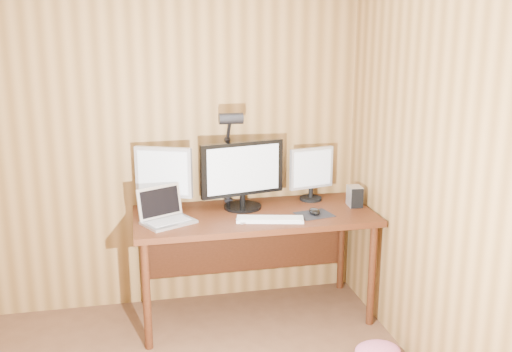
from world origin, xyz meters
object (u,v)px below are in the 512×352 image
object	(u,v)px
monitor_left	(164,177)
speaker	(357,196)
keyboard	(270,219)
hard_drive	(355,196)
monitor_right	(311,172)
mouse	(314,211)
monitor_center	(242,174)
laptop	(165,214)
phone	(242,221)
desk_lamp	(229,144)
desk	(252,227)

from	to	relation	value
monitor_left	speaker	bearing A→B (deg)	18.18
keyboard	hard_drive	distance (m)	0.68
monitor_right	hard_drive	distance (m)	0.35
mouse	speaker	xyz separation A→B (m)	(0.37, 0.18, 0.04)
monitor_center	keyboard	bearing A→B (deg)	-80.57
monitor_center	keyboard	xyz separation A→B (m)	(0.12, -0.30, -0.23)
monitor_left	mouse	bearing A→B (deg)	6.32
monitor_center	speaker	bearing A→B (deg)	-17.35
monitor_center	laptop	bearing A→B (deg)	-174.02
hard_drive	phone	world-z (taller)	hard_drive
speaker	monitor_center	bearing A→B (deg)	175.18
phone	monitor_center	bearing A→B (deg)	66.45
monitor_center	keyboard	distance (m)	0.40
keyboard	hard_drive	world-z (taller)	hard_drive
hard_drive	speaker	bearing A→B (deg)	55.68
monitor_left	laptop	world-z (taller)	monitor_left
monitor_center	speaker	distance (m)	0.83
monitor_center	hard_drive	distance (m)	0.80
keyboard	phone	distance (m)	0.18
speaker	desk_lamp	xyz separation A→B (m)	(-0.88, 0.16, 0.37)
monitor_left	desk_lamp	xyz separation A→B (m)	(0.46, 0.05, 0.20)
monitor_right	phone	distance (m)	0.72
hard_drive	mouse	bearing A→B (deg)	-153.93
monitor_left	phone	bearing A→B (deg)	-12.27
monitor_left	desk_lamp	world-z (taller)	desk_lamp
desk_lamp	monitor_center	bearing A→B (deg)	-55.45
desk	laptop	xyz separation A→B (m)	(-0.60, -0.13, 0.18)
speaker	laptop	bearing A→B (deg)	-175.23
monitor_right	keyboard	world-z (taller)	monitor_right
laptop	speaker	bearing A→B (deg)	-22.35
monitor_left	hard_drive	bearing A→B (deg)	16.07
keyboard	mouse	xyz separation A→B (m)	(0.32, 0.06, 0.01)
monitor_center	hard_drive	world-z (taller)	monitor_center
desk	speaker	xyz separation A→B (m)	(0.75, -0.01, 0.18)
laptop	hard_drive	xyz separation A→B (m)	(1.32, 0.07, 0.02)
monitor_right	desk_lamp	world-z (taller)	desk_lamp
keyboard	speaker	world-z (taller)	speaker
monitor_left	speaker	world-z (taller)	monitor_left
laptop	phone	world-z (taller)	laptop
laptop	keyboard	size ratio (longest dim) A/B	0.85
keyboard	desk_lamp	world-z (taller)	desk_lamp
monitor_center	laptop	distance (m)	0.60
mouse	hard_drive	bearing A→B (deg)	1.20
monitor_left	monitor_right	xyz separation A→B (m)	(1.05, 0.04, -0.03)
mouse	monitor_right	bearing A→B (deg)	56.36
hard_drive	phone	xyz separation A→B (m)	(-0.83, -0.17, -0.06)
speaker	desk	bearing A→B (deg)	178.92
monitor_center	monitor_right	world-z (taller)	monitor_center
desk	mouse	xyz separation A→B (m)	(0.38, -0.19, 0.15)
hard_drive	phone	distance (m)	0.85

